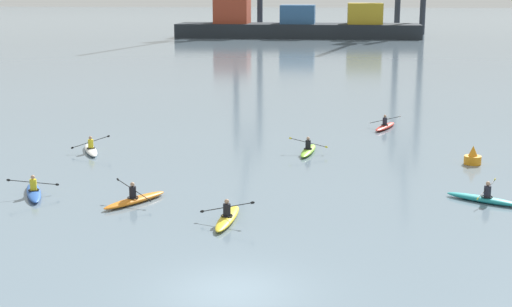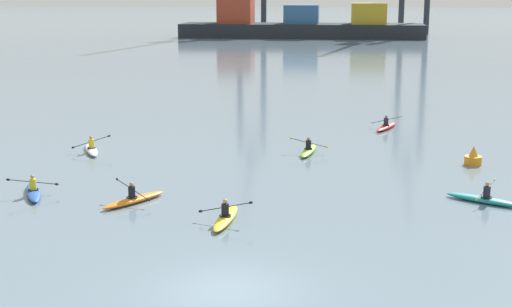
{
  "view_description": "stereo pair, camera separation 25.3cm",
  "coord_description": "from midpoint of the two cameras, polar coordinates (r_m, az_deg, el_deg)",
  "views": [
    {
      "loc": [
        3.02,
        -20.21,
        8.95
      ],
      "look_at": [
        -1.09,
        16.39,
        0.6
      ],
      "focal_mm": 50.25,
      "sensor_mm": 36.0,
      "label": 1
    },
    {
      "loc": [
        3.27,
        -20.18,
        8.95
      ],
      "look_at": [
        -1.09,
        16.39,
        0.6
      ],
      "focal_mm": 50.25,
      "sensor_mm": 36.0,
      "label": 2
    }
  ],
  "objects": [
    {
      "name": "kayak_yellow",
      "position": [
        28.62,
        -2.17,
        -5.09
      ],
      "size": [
        2.24,
        3.43,
        0.95
      ],
      "color": "yellow",
      "rests_on": "ground"
    },
    {
      "name": "kayak_red",
      "position": [
        48.58,
        10.48,
        2.15
      ],
      "size": [
        2.06,
        3.37,
        0.99
      ],
      "color": "red",
      "rests_on": "ground"
    },
    {
      "name": "kayak_blue",
      "position": [
        33.75,
        -17.11,
        -2.88
      ],
      "size": [
        2.06,
        3.32,
        0.95
      ],
      "color": "#2856B2",
      "rests_on": "ground"
    },
    {
      "name": "kayak_teal",
      "position": [
        32.64,
        17.93,
        -3.46
      ],
      "size": [
        3.24,
        2.24,
        0.95
      ],
      "color": "teal",
      "rests_on": "ground"
    },
    {
      "name": "kayak_white",
      "position": [
        41.85,
        -12.8,
        0.35
      ],
      "size": [
        2.04,
        3.33,
        0.95
      ],
      "color": "silver",
      "rests_on": "ground"
    },
    {
      "name": "channel_buoy",
      "position": [
        39.57,
        17.08,
        -0.34
      ],
      "size": [
        0.9,
        0.9,
        1.0
      ],
      "color": "orange",
      "rests_on": "ground"
    },
    {
      "name": "ground_plane",
      "position": [
        22.31,
        -1.91,
        -10.88
      ],
      "size": [
        800.0,
        800.0,
        0.0
      ],
      "primitive_type": "plane",
      "color": "slate"
    },
    {
      "name": "container_barge",
      "position": [
        144.38,
        3.59,
        10.17
      ],
      "size": [
        47.68,
        10.55,
        7.56
      ],
      "color": "#1E2328",
      "rests_on": "ground"
    },
    {
      "name": "kayak_orange",
      "position": [
        31.49,
        -9.49,
        -3.59
      ],
      "size": [
        2.34,
        3.18,
        0.97
      ],
      "color": "orange",
      "rests_on": "ground"
    },
    {
      "name": "kayak_lime",
      "position": [
        40.67,
        4.39,
        0.27
      ],
      "size": [
        2.24,
        3.45,
        0.95
      ],
      "color": "#7ABC2D",
      "rests_on": "ground"
    }
  ]
}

